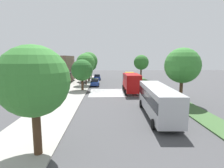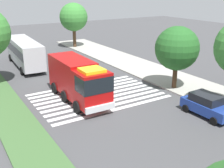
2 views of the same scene
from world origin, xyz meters
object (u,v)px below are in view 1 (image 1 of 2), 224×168
fire_truck (131,82)px  bench_near_shelter (83,83)px  transit_bus (158,99)px  sidewalk_tree_center (86,63)px  bus_stop_shelter (85,76)px  sidewalk_tree_far_west (34,82)px  parked_car_west (95,82)px  parked_car_mid (97,77)px  sidewalk_tree_east (89,61)px  median_tree_west (141,62)px  street_lamp (90,67)px  median_tree_far_west (182,66)px  sidewalk_tree_far_east (91,65)px  sidewalk_tree_west (82,70)px

fire_truck → bench_near_shelter: bearing=50.9°
transit_bus → sidewalk_tree_center: 26.17m
bus_stop_shelter → sidewalk_tree_far_west: size_ratio=0.47×
parked_car_west → bus_stop_shelter: 5.40m
parked_car_mid → sidewalk_tree_center: sidewalk_tree_center is taller
transit_bus → sidewalk_tree_far_west: (-7.90, 10.60, 3.11)m
sidewalk_tree_east → median_tree_west: (3.89, -15.74, -0.46)m
street_lamp → sidewalk_tree_far_west: sidewalk_tree_far_west is taller
transit_bus → median_tree_far_west: (5.73, -5.14, 3.51)m
street_lamp → median_tree_west: size_ratio=0.89×
sidewalk_tree_center → sidewalk_tree_far_east: bearing=-0.0°
bus_stop_shelter → sidewalk_tree_far_west: 35.18m
bus_stop_shelter → median_tree_far_west: (-21.40, -16.43, 3.68)m
median_tree_far_west → median_tree_west: (29.41, 0.00, -0.32)m
bus_stop_shelter → sidewalk_tree_east: 5.65m
sidewalk_tree_far_west → parked_car_mid: bearing=-3.0°
sidewalk_tree_far_west → transit_bus: bearing=-53.3°
sidewalk_tree_west → sidewalk_tree_far_west: bearing=180.0°
fire_truck → street_lamp: size_ratio=1.31×
median_tree_far_west → sidewalk_tree_center: bearing=41.3°
bench_near_shelter → sidewalk_tree_far_east: (17.42, -0.65, 3.60)m
parked_car_mid → sidewalk_tree_center: 12.07m
parked_car_west → fire_truck: bearing=-138.7°
parked_car_west → bench_near_shelter: parked_car_west is taller
sidewalk_tree_east → median_tree_far_west: sidewalk_tree_east is taller
parked_car_west → bench_near_shelter: (0.45, 2.85, -0.31)m
median_tree_west → bus_stop_shelter: bearing=116.0°
bench_near_shelter → fire_truck: bearing=-129.9°
sidewalk_tree_center → sidewalk_tree_east: size_ratio=0.94×
fire_truck → parked_car_mid: bearing=21.1°
sidewalk_tree_east → transit_bus: bearing=-161.3°
sidewalk_tree_far_west → sidewalk_tree_far_east: (48.44, 0.00, -0.97)m
median_tree_west → parked_car_mid: bearing=92.2°
parked_car_west → median_tree_west: 18.91m
sidewalk_tree_center → median_tree_west: sidewalk_tree_center is taller
sidewalk_tree_west → median_tree_west: bearing=-40.4°
bus_stop_shelter → sidewalk_tree_far_east: sidewalk_tree_far_east is taller
parked_car_mid → sidewalk_tree_west: bearing=170.1°
sidewalk_tree_east → median_tree_far_west: 29.99m
fire_truck → parked_car_mid: size_ratio=1.92×
sidewalk_tree_west → sidewalk_tree_east: (14.62, 0.00, 1.52)m
bus_stop_shelter → median_tree_west: bearing=-64.0°
parked_car_mid → sidewalk_tree_center: size_ratio=0.59×
sidewalk_tree_west → median_tree_west: 24.33m
transit_bus → sidewalk_tree_far_east: size_ratio=1.87×
bus_stop_shelter → bench_near_shelter: 4.20m
fire_truck → street_lamp: 18.97m
fire_truck → sidewalk_tree_east: sidewalk_tree_east is taller
median_tree_far_west → parked_car_west: bearing=38.6°
bench_near_shelter → sidewalk_tree_far_west: 31.36m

